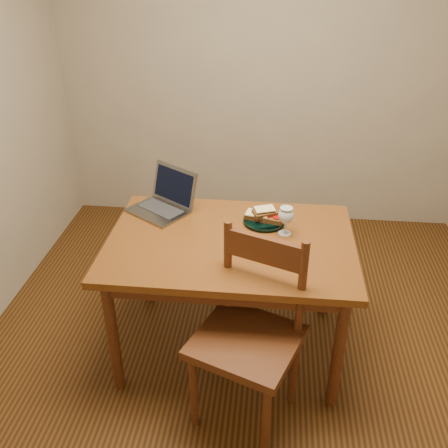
# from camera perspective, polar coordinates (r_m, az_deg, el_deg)

# --- Properties ---
(floor) EXTENTS (3.20, 3.20, 0.02)m
(floor) POSITION_cam_1_polar(r_m,az_deg,el_deg) (3.12, 2.63, -13.30)
(floor) COLOR black
(floor) RESTS_ON ground
(back_wall) EXTENTS (3.20, 0.02, 2.60)m
(back_wall) POSITION_cam_1_polar(r_m,az_deg,el_deg) (3.96, 4.67, 17.90)
(back_wall) COLOR gray
(back_wall) RESTS_ON floor
(front_wall) EXTENTS (3.20, 0.02, 2.60)m
(front_wall) POSITION_cam_1_polar(r_m,az_deg,el_deg) (1.06, -1.70, -21.23)
(front_wall) COLOR gray
(front_wall) RESTS_ON floor
(table) EXTENTS (1.30, 0.90, 0.74)m
(table) POSITION_cam_1_polar(r_m,az_deg,el_deg) (2.68, 0.74, -3.36)
(table) COLOR #48230C
(table) RESTS_ON floor
(chair) EXTENTS (0.60, 0.58, 0.50)m
(chair) POSITION_cam_1_polar(r_m,az_deg,el_deg) (2.38, 2.87, -11.80)
(chair) COLOR #3E1B0D
(chair) RESTS_ON floor
(plate) EXTENTS (0.23, 0.23, 0.02)m
(plate) POSITION_cam_1_polar(r_m,az_deg,el_deg) (2.79, 4.60, 0.31)
(plate) COLOR black
(plate) RESTS_ON table
(sandwich_cheese) EXTENTS (0.15, 0.11, 0.04)m
(sandwich_cheese) POSITION_cam_1_polar(r_m,az_deg,el_deg) (2.78, 3.83, 1.01)
(sandwich_cheese) COLOR #381E0C
(sandwich_cheese) RESTS_ON plate
(sandwich_tomato) EXTENTS (0.14, 0.11, 0.04)m
(sandwich_tomato) POSITION_cam_1_polar(r_m,az_deg,el_deg) (2.76, 5.55, 0.68)
(sandwich_tomato) COLOR #381E0C
(sandwich_tomato) RESTS_ON plate
(sandwich_top) EXTENTS (0.15, 0.12, 0.04)m
(sandwich_top) POSITION_cam_1_polar(r_m,az_deg,el_deg) (2.76, 4.65, 1.38)
(sandwich_top) COLOR #381E0C
(sandwich_top) RESTS_ON plate
(milk_glass) EXTENTS (0.08, 0.08, 0.16)m
(milk_glass) POSITION_cam_1_polar(r_m,az_deg,el_deg) (2.66, 7.05, 0.36)
(milk_glass) COLOR white
(milk_glass) RESTS_ON table
(laptop) EXTENTS (0.43, 0.43, 0.23)m
(laptop) POSITION_cam_1_polar(r_m,az_deg,el_deg) (2.92, -6.72, 2.86)
(laptop) COLOR slate
(laptop) RESTS_ON table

